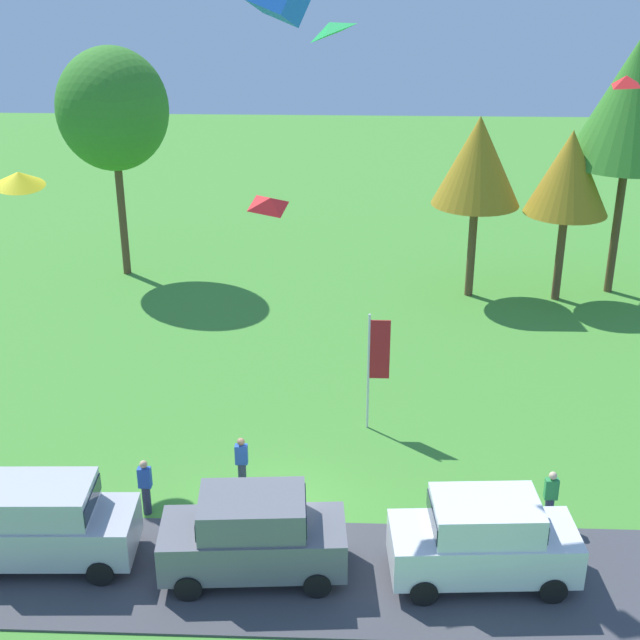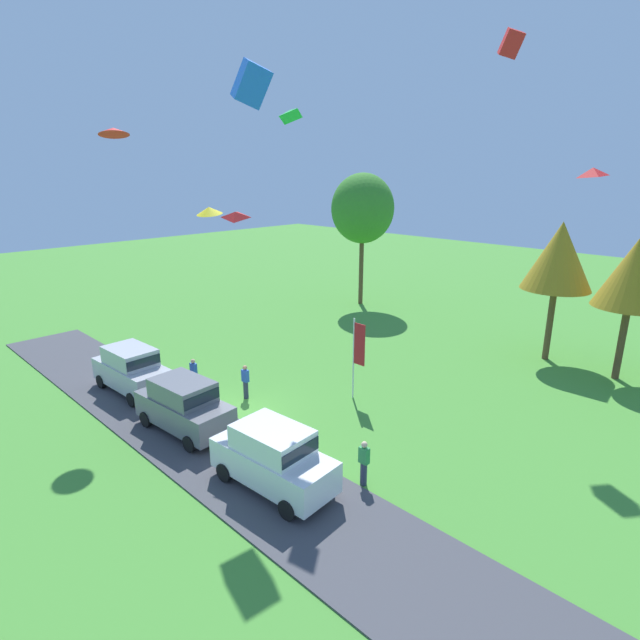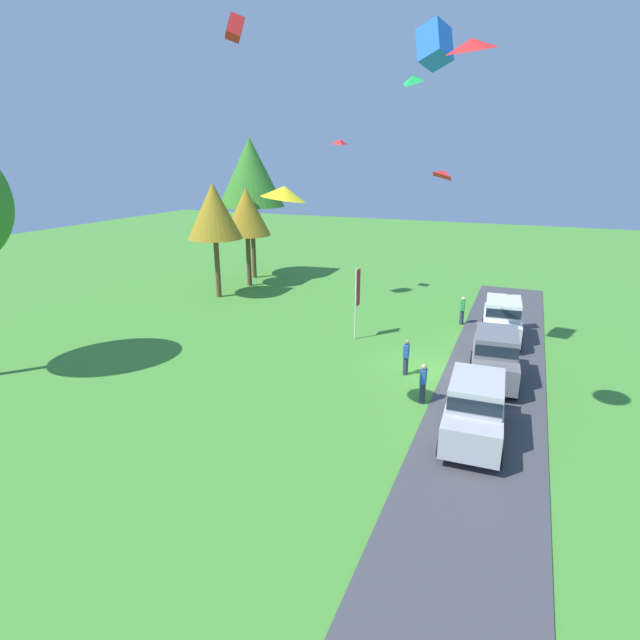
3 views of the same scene
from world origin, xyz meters
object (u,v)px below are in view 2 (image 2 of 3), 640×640
at_px(flag_banner, 357,349).
at_px(car_suv_far_end, 131,368).
at_px(kite_diamond_near_flag, 235,215).
at_px(kite_diamond_trailing_tail, 290,114).
at_px(tree_center_back, 559,257).
at_px(kite_box_low_drifter, 251,84).
at_px(kite_box_mid_center, 511,43).
at_px(person_on_lawn, 245,381).
at_px(tree_far_right, 363,209).
at_px(kite_delta_over_trees, 209,211).
at_px(tree_lone_near, 634,274).
at_px(person_beside_suv, 364,463).
at_px(car_suv_by_flagpole, 273,455).
at_px(person_watching_sky, 194,375).
at_px(car_suv_near_entrance, 184,403).
at_px(kite_delta_high_left, 114,131).
at_px(kite_diamond_high_right, 593,172).

bearing_deg(flag_banner, car_suv_far_end, -139.74).
xyz_separation_m(kite_diamond_near_flag, kite_diamond_trailing_tail, (1.36, 1.87, 3.89)).
height_order(tree_center_back, kite_box_low_drifter, kite_box_low_drifter).
distance_m(flag_banner, kite_box_mid_center, 16.31).
bearing_deg(flag_banner, kite_box_mid_center, 75.12).
bearing_deg(person_on_lawn, kite_box_low_drifter, -5.04).
height_order(tree_far_right, kite_delta_over_trees, tree_far_right).
bearing_deg(tree_lone_near, person_beside_suv, -102.06).
bearing_deg(car_suv_by_flagpole, kite_box_low_drifter, 144.21).
relative_size(tree_lone_near, kite_delta_over_trees, 5.13).
relative_size(person_watching_sky, flag_banner, 0.42).
distance_m(car_suv_near_entrance, tree_center_back, 21.42).
distance_m(person_on_lawn, tree_center_back, 18.49).
distance_m(kite_box_low_drifter, kite_box_mid_center, 13.20).
distance_m(car_suv_far_end, person_watching_sky, 3.07).
height_order(kite_box_mid_center, kite_diamond_near_flag, kite_box_mid_center).
height_order(flag_banner, kite_delta_over_trees, kite_delta_over_trees).
distance_m(person_beside_suv, kite_delta_high_left, 18.48).
relative_size(person_beside_suv, kite_delta_over_trees, 1.17).
xyz_separation_m(tree_center_back, kite_diamond_high_right, (3.45, -7.90, 4.53)).
distance_m(car_suv_near_entrance, kite_diamond_trailing_tail, 12.56).
bearing_deg(tree_center_back, car_suv_far_end, -124.04).
relative_size(tree_far_right, tree_lone_near, 1.40).
height_order(person_on_lawn, kite_diamond_high_right, kite_diamond_high_right).
bearing_deg(car_suv_far_end, kite_diamond_high_right, 34.50).
height_order(tree_far_right, kite_diamond_near_flag, tree_far_right).
xyz_separation_m(car_suv_far_end, car_suv_near_entrance, (5.36, -0.28, 0.00)).
distance_m(tree_center_back, tree_lone_near, 3.84).
bearing_deg(tree_lone_near, kite_diamond_high_right, -92.73).
bearing_deg(tree_center_back, tree_lone_near, -4.78).
height_order(car_suv_near_entrance, kite_diamond_high_right, kite_diamond_high_right).
relative_size(tree_far_right, kite_box_mid_center, 9.30).
height_order(flag_banner, kite_diamond_trailing_tail, kite_diamond_trailing_tail).
bearing_deg(car_suv_by_flagpole, tree_far_right, 123.27).
xyz_separation_m(person_watching_sky, tree_center_back, (10.87, 16.95, 5.20)).
bearing_deg(person_watching_sky, tree_far_right, 105.13).
relative_size(person_on_lawn, kite_diamond_high_right, 1.96).
bearing_deg(person_watching_sky, flag_banner, 37.83).
relative_size(car_suv_by_flagpole, person_beside_suv, 2.76).
distance_m(tree_center_back, kite_diamond_trailing_tail, 17.23).
distance_m(car_suv_far_end, kite_box_mid_center, 24.16).
bearing_deg(flag_banner, person_beside_suv, -47.52).
distance_m(car_suv_by_flagpole, person_on_lawn, 7.47).
relative_size(car_suv_near_entrance, kite_box_mid_center, 4.18).
distance_m(person_beside_suv, tree_lone_near, 17.79).
relative_size(tree_center_back, kite_delta_over_trees, 5.47).
distance_m(flag_banner, kite_diamond_trailing_tail, 10.71).
relative_size(person_beside_suv, kite_box_low_drifter, 1.18).
bearing_deg(kite_delta_high_left, person_watching_sky, 20.59).
relative_size(person_watching_sky, tree_far_right, 0.16).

